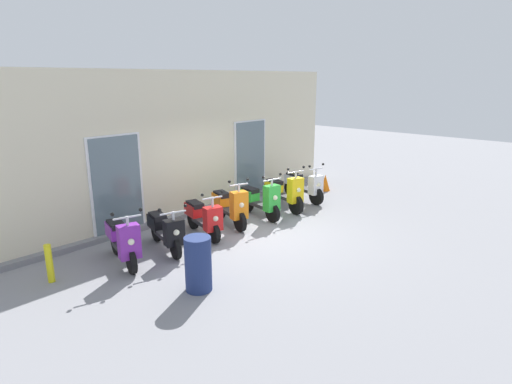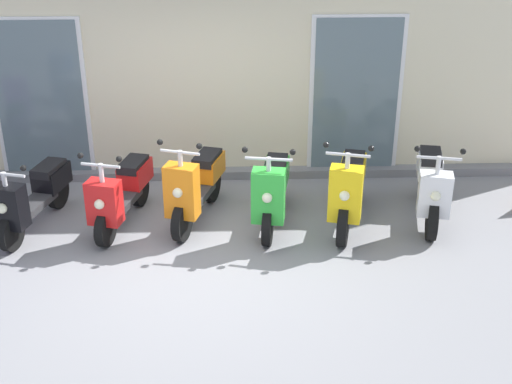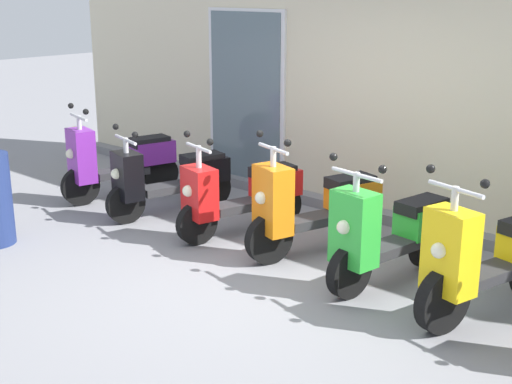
% 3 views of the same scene
% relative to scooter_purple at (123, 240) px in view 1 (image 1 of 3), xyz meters
% --- Properties ---
extents(ground_plane, '(40.00, 40.00, 0.00)m').
position_rel_scooter_purple_xyz_m(ground_plane, '(2.96, -0.83, -0.49)').
color(ground_plane, gray).
extents(storefront_facade, '(10.94, 0.50, 3.68)m').
position_rel_scooter_purple_xyz_m(storefront_facade, '(2.96, 1.65, 1.29)').
color(storefront_facade, beige).
rests_on(storefront_facade, ground_plane).
extents(scooter_purple, '(0.73, 1.52, 1.21)m').
position_rel_scooter_purple_xyz_m(scooter_purple, '(0.00, 0.00, 0.00)').
color(scooter_purple, black).
rests_on(scooter_purple, ground_plane).
extents(scooter_black, '(0.76, 1.54, 1.09)m').
position_rel_scooter_purple_xyz_m(scooter_black, '(0.97, -0.01, -0.05)').
color(scooter_black, black).
rests_on(scooter_black, ground_plane).
extents(scooter_red, '(0.71, 1.51, 1.15)m').
position_rel_scooter_purple_xyz_m(scooter_red, '(2.04, 0.04, -0.04)').
color(scooter_red, black).
rests_on(scooter_red, ground_plane).
extents(scooter_orange, '(0.77, 1.55, 1.26)m').
position_rel_scooter_purple_xyz_m(scooter_orange, '(2.95, 0.10, -0.00)').
color(scooter_orange, black).
rests_on(scooter_orange, ground_plane).
extents(scooter_green, '(0.64, 1.53, 1.22)m').
position_rel_scooter_purple_xyz_m(scooter_green, '(3.90, -0.03, -0.01)').
color(scooter_green, black).
rests_on(scooter_green, ground_plane).
extents(scooter_yellow, '(0.74, 1.62, 1.27)m').
position_rel_scooter_purple_xyz_m(scooter_yellow, '(4.84, -0.06, -0.00)').
color(scooter_yellow, black).
rests_on(scooter_yellow, ground_plane).
extents(scooter_white, '(0.68, 1.58, 1.17)m').
position_rel_scooter_purple_xyz_m(scooter_white, '(5.90, 0.07, -0.03)').
color(scooter_white, black).
rests_on(scooter_white, ground_plane).
extents(trash_bin, '(0.45, 0.45, 0.95)m').
position_rel_scooter_purple_xyz_m(trash_bin, '(0.31, -1.87, -0.02)').
color(trash_bin, navy).
rests_on(trash_bin, ground_plane).
extents(curb_bollard, '(0.12, 0.12, 0.70)m').
position_rel_scooter_purple_xyz_m(curb_bollard, '(-1.28, 0.27, -0.14)').
color(curb_bollard, yellow).
rests_on(curb_bollard, ground_plane).
extents(traffic_cone, '(0.32, 0.32, 0.52)m').
position_rel_scooter_purple_xyz_m(traffic_cone, '(7.28, 0.23, -0.23)').
color(traffic_cone, orange).
rests_on(traffic_cone, ground_plane).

